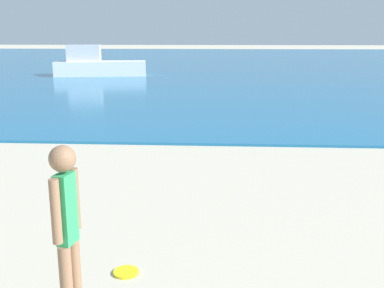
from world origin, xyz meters
name	(u,v)px	position (x,y,z in m)	size (l,w,h in m)	color
water	(220,61)	(0.00, 44.14, 0.03)	(160.00, 60.00, 0.06)	#1E6B9E
person_standing	(67,228)	(-1.15, 7.82, 0.88)	(0.21, 0.35, 1.56)	#936B4C
frisbee	(126,272)	(-0.89, 8.71, 0.01)	(0.26, 0.26, 0.03)	yellow
boat_far	(97,65)	(-6.80, 29.86, 0.64)	(5.16, 2.41, 1.69)	white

